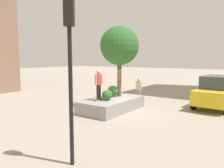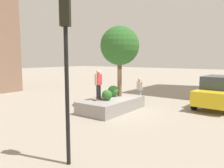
# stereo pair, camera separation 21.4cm
# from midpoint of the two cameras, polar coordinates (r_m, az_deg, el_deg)

# --- Properties ---
(ground_plane) EXTENTS (120.00, 120.00, 0.00)m
(ground_plane) POSITION_cam_midpoint_polar(r_m,az_deg,el_deg) (13.57, 1.25, -6.86)
(ground_plane) COLOR #9E9384
(planter_ledge) EXTENTS (4.28, 2.25, 0.74)m
(planter_ledge) POSITION_cam_midpoint_polar(r_m,az_deg,el_deg) (13.40, -0.46, -5.40)
(planter_ledge) COLOR gray
(planter_ledge) RESTS_ON ground
(plaza_tree) EXTENTS (2.48, 2.48, 4.50)m
(plaza_tree) POSITION_cam_midpoint_polar(r_m,az_deg,el_deg) (14.04, 1.53, 9.93)
(plaza_tree) COLOR brown
(plaza_tree) RESTS_ON planter_ledge
(boxwood_shrub) EXTENTS (0.61, 0.61, 0.61)m
(boxwood_shrub) POSITION_cam_midpoint_polar(r_m,az_deg,el_deg) (12.79, -1.77, -2.92)
(boxwood_shrub) COLOR #2D6628
(boxwood_shrub) RESTS_ON planter_ledge
(hedge_clump) EXTENTS (0.71, 0.71, 0.71)m
(hedge_clump) POSITION_cam_midpoint_polar(r_m,az_deg,el_deg) (14.07, -0.20, -1.83)
(hedge_clump) COLOR #2D6628
(hedge_clump) RESTS_ON planter_ledge
(skateboard) EXTENTS (0.82, 0.33, 0.07)m
(skateboard) POSITION_cam_midpoint_polar(r_m,az_deg,el_deg) (12.88, -3.98, -3.97)
(skateboard) COLOR brown
(skateboard) RESTS_ON planter_ledge
(skateboarder) EXTENTS (0.59, 0.27, 1.74)m
(skateboarder) POSITION_cam_midpoint_polar(r_m,az_deg,el_deg) (12.74, -4.02, 0.54)
(skateboarder) COLOR black
(skateboarder) RESTS_ON skateboard
(taxi_cab) EXTENTS (4.57, 2.33, 2.07)m
(taxi_cab) POSITION_cam_midpoint_polar(r_m,az_deg,el_deg) (15.55, 25.43, -1.83)
(taxi_cab) COLOR gold
(taxi_cab) RESTS_ON ground
(traffic_light_corner) EXTENTS (0.37, 0.37, 4.92)m
(traffic_light_corner) POSITION_cam_midpoint_polar(r_m,az_deg,el_deg) (6.37, -11.94, 7.98)
(traffic_light_corner) COLOR black
(traffic_light_corner) RESTS_ON ground
(pedestrian_crossing) EXTENTS (0.36, 0.55, 1.74)m
(pedestrian_crossing) POSITION_cam_midpoint_polar(r_m,az_deg,el_deg) (16.54, 6.68, -0.92)
(pedestrian_crossing) COLOR #8C9EB7
(pedestrian_crossing) RESTS_ON ground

